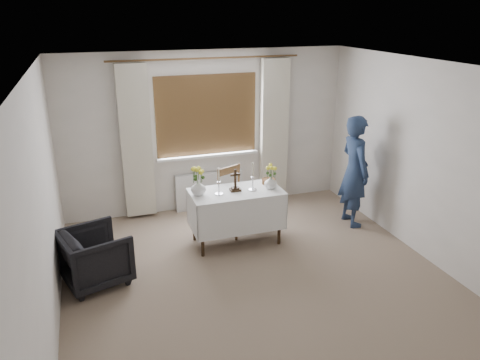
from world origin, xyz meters
name	(u,v)px	position (x,y,z in m)	size (l,w,h in m)	color
ground	(262,285)	(0.00, 0.00, 0.00)	(5.00, 5.00, 0.00)	gray
altar_table	(236,217)	(0.04, 1.14, 0.38)	(1.24, 0.64, 0.76)	white
wooden_chair	(237,201)	(0.16, 1.44, 0.48)	(0.44, 0.44, 0.96)	#53391C
armchair	(95,257)	(-1.84, 0.70, 0.33)	(0.71, 0.73, 0.66)	black
person	(354,171)	(1.88, 1.18, 0.83)	(0.60, 0.40, 1.66)	navy
radiator	(209,190)	(0.00, 2.42, 0.30)	(1.10, 0.10, 0.60)	silver
wooden_cross	(235,180)	(0.03, 1.14, 0.92)	(0.14, 0.10, 0.31)	black
candlestick_left	(219,181)	(-0.21, 1.10, 0.95)	(0.10, 0.10, 0.37)	silver
candlestick_right	(253,177)	(0.27, 1.10, 0.96)	(0.11, 0.11, 0.39)	silver
flower_vase_left	(198,187)	(-0.47, 1.17, 0.87)	(0.20, 0.20, 0.21)	silver
flower_vase_right	(271,182)	(0.52, 1.08, 0.85)	(0.17, 0.17, 0.18)	silver
wicker_basket	(269,181)	(0.56, 1.26, 0.80)	(0.19, 0.19, 0.07)	brown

